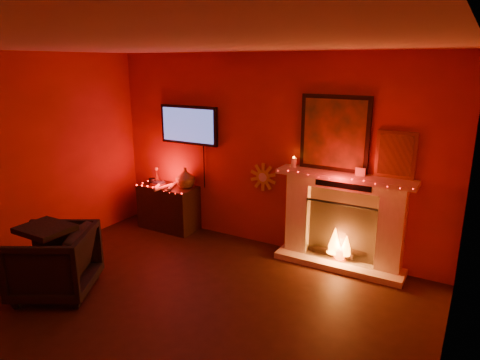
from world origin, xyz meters
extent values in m
plane|color=black|center=(0.00, 0.00, 0.00)|extent=(5.00, 5.00, 0.00)
plane|color=beige|center=(0.00, 0.00, 2.70)|extent=(5.00, 5.00, 0.00)
plane|color=maroon|center=(0.00, 2.50, 1.35)|extent=(5.00, 0.00, 5.00)
plane|color=maroon|center=(2.50, 0.00, 1.35)|extent=(0.00, 5.00, 5.00)
cube|color=#EFDFC9|center=(1.15, 2.30, 0.04)|extent=(1.65, 0.40, 0.08)
cube|color=#EFDFC9|center=(0.55, 2.39, 0.55)|extent=(0.30, 0.22, 0.95)
cube|color=#EFDFC9|center=(1.75, 2.39, 0.55)|extent=(0.30, 0.22, 0.95)
cube|color=#EFDFC9|center=(1.15, 2.39, 1.10)|extent=(1.50, 0.22, 0.14)
cube|color=#EFDFC9|center=(1.15, 2.33, 1.20)|extent=(1.72, 0.34, 0.06)
cube|color=#977157|center=(1.15, 2.45, 0.55)|extent=(0.90, 0.10, 0.95)
cube|color=black|center=(1.15, 2.27, 0.47)|extent=(0.90, 0.02, 0.78)
cylinder|color=black|center=(1.05, 2.36, 0.14)|extent=(0.55, 0.09, 0.09)
cylinder|color=black|center=(1.23, 2.38, 0.20)|extent=(0.51, 0.18, 0.08)
cone|color=orange|center=(1.07, 2.36, 0.33)|extent=(0.20, 0.20, 0.34)
cone|color=orange|center=(1.22, 2.37, 0.29)|extent=(0.16, 0.16, 0.26)
sphere|color=#FF3F07|center=(1.15, 2.36, 0.16)|extent=(0.18, 0.18, 0.18)
cube|color=black|center=(0.95, 2.46, 1.71)|extent=(0.88, 0.05, 0.95)
cube|color=#B44E18|center=(0.95, 2.44, 1.71)|extent=(0.78, 0.01, 0.85)
cube|color=#CB8B3B|center=(1.70, 2.47, 1.51)|extent=(0.46, 0.04, 0.56)
cube|color=#B47829|center=(1.70, 2.45, 1.51)|extent=(0.38, 0.01, 0.48)
cylinder|color=#F1EDC9|center=(0.45, 2.38, 1.29)|extent=(0.07, 0.07, 0.12)
cube|color=silver|center=(1.33, 2.36, 1.28)|extent=(0.12, 0.01, 0.10)
cube|color=black|center=(-1.30, 2.46, 1.65)|extent=(1.00, 0.06, 0.58)
cube|color=#4152A8|center=(-1.30, 2.42, 1.65)|extent=(0.92, 0.01, 0.50)
cylinder|color=black|center=(-1.05, 2.47, 1.03)|extent=(0.02, 0.02, 0.66)
cylinder|color=gold|center=(-0.05, 2.48, 1.00)|extent=(0.20, 0.03, 0.20)
cylinder|color=silver|center=(-0.05, 2.46, 1.00)|extent=(0.13, 0.01, 0.13)
cube|color=black|center=(-1.60, 2.26, 0.35)|extent=(0.92, 0.46, 0.70)
imported|color=brown|center=(-1.31, 2.34, 0.85)|extent=(0.29, 0.29, 0.31)
imported|color=black|center=(-1.88, 2.22, 0.75)|extent=(0.12, 0.12, 0.09)
cylinder|color=silver|center=(-1.69, 2.15, 0.72)|extent=(0.17, 0.37, 0.05)
cylinder|color=silver|center=(-1.55, 2.10, 0.72)|extent=(0.08, 0.38, 0.05)
cylinder|color=silver|center=(-1.47, 2.20, 0.72)|extent=(0.19, 0.37, 0.05)
cube|color=#511B17|center=(-1.76, 2.21, 0.72)|extent=(0.20, 0.14, 0.03)
cube|color=#1C3042|center=(-1.75, 2.22, 0.74)|extent=(0.17, 0.12, 0.02)
imported|color=black|center=(-1.45, 0.04, 0.39)|extent=(1.15, 1.15, 0.78)
camera|label=1|loc=(2.57, -2.72, 2.57)|focal=32.00mm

